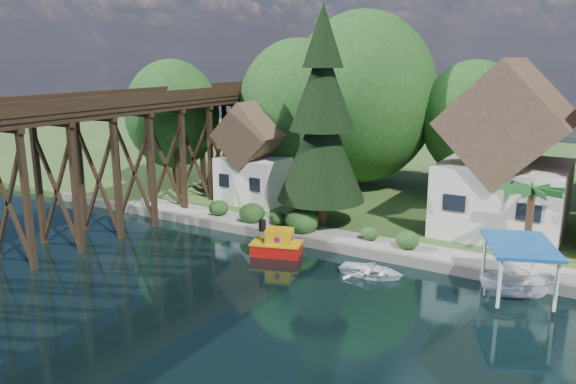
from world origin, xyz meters
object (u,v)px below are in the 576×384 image
at_px(shed, 258,159).
at_px(boat_canopy, 517,275).
at_px(conifer, 322,122).
at_px(tugboat, 277,245).
at_px(boat_white_a, 372,269).
at_px(house_left, 506,160).
at_px(trestle_bridge, 120,151).
at_px(palm_tree, 532,192).

relative_size(shed, boat_canopy, 1.51).
xyz_separation_m(conifer, tugboat, (-0.12, -5.40, -6.77)).
bearing_deg(boat_white_a, boat_canopy, -85.66).
bearing_deg(shed, conifer, -24.87).
bearing_deg(house_left, conifer, -155.46).
relative_size(trestle_bridge, palm_tree, 9.81).
distance_m(house_left, palm_tree, 5.69).
relative_size(conifer, tugboat, 4.30).
bearing_deg(conifer, house_left, 24.54).
relative_size(trestle_bridge, house_left, 4.01).
relative_size(shed, palm_tree, 1.74).
bearing_deg(shed, house_left, 4.77).
bearing_deg(palm_tree, boat_white_a, -142.57).
xyz_separation_m(house_left, tugboat, (-10.82, -10.28, -4.49)).
bearing_deg(palm_tree, tugboat, -158.65).
height_order(trestle_bridge, boat_white_a, trestle_bridge).
bearing_deg(palm_tree, house_left, 114.05).
bearing_deg(boat_canopy, boat_white_a, -172.40).
xyz_separation_m(trestle_bridge, conifer, (12.30, 5.94, 2.07)).
relative_size(palm_tree, tugboat, 1.35).
distance_m(trestle_bridge, palm_tree, 25.94).
bearing_deg(trestle_bridge, tugboat, 2.57).
relative_size(house_left, palm_tree, 2.45).
distance_m(trestle_bridge, boat_white_a, 18.99).
xyz_separation_m(trestle_bridge, house_left, (23.00, 10.83, -0.21)).
relative_size(shed, boat_white_a, 2.23).
height_order(shed, boat_white_a, shed).
bearing_deg(house_left, boat_canopy, -75.17).
bearing_deg(boat_white_a, tugboat, 84.79).
xyz_separation_m(shed, conifer, (7.30, -3.38, 3.59)).
bearing_deg(trestle_bridge, boat_canopy, 2.91).
xyz_separation_m(tugboat, boat_white_a, (6.15, -0.21, -0.28)).
height_order(shed, tugboat, shed).
height_order(tugboat, boat_white_a, tugboat).
bearing_deg(boat_canopy, shed, 158.63).
bearing_deg(tugboat, palm_tree, 21.35).
xyz_separation_m(trestle_bridge, palm_tree, (25.30, 5.68, -0.92)).
xyz_separation_m(house_left, boat_white_a, (-4.68, -10.49, -4.77)).
bearing_deg(boat_canopy, conifer, 160.64).
relative_size(conifer, boat_white_a, 4.08).
distance_m(conifer, palm_tree, 13.34).
distance_m(house_left, conifer, 11.98).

